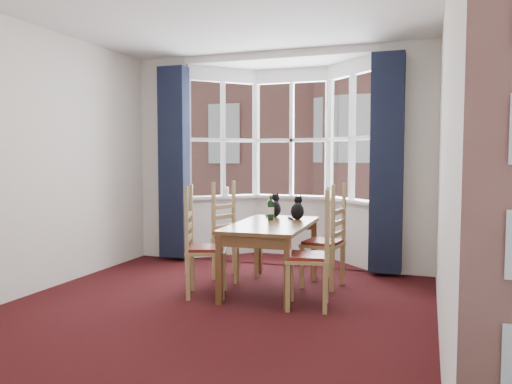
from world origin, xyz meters
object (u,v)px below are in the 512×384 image
at_px(cat_left, 274,208).
at_px(cat_right, 297,210).
at_px(chair_right_far, 331,245).
at_px(chair_right_near, 318,259).
at_px(chair_left_near, 198,250).
at_px(wine_bottle, 271,209).
at_px(candle_tall, 227,191).
at_px(dining_table, 272,231).
at_px(chair_left_far, 230,238).

bearing_deg(cat_left, cat_right, -22.37).
bearing_deg(chair_right_far, chair_right_near, -88.22).
xyz_separation_m(chair_left_near, wine_bottle, (0.56, 0.73, 0.37)).
bearing_deg(candle_tall, cat_left, -44.86).
bearing_deg(wine_bottle, chair_right_near, -46.78).
xyz_separation_m(chair_right_near, wine_bottle, (-0.70, 0.74, 0.37)).
bearing_deg(dining_table, chair_left_near, -144.02).
bearing_deg(wine_bottle, dining_table, -70.74).
distance_m(chair_right_far, cat_left, 0.84).
bearing_deg(dining_table, chair_left_far, 150.76).
relative_size(wine_bottle, candle_tall, 2.23).
distance_m(chair_right_near, cat_right, 1.06).
xyz_separation_m(cat_right, candle_tall, (-1.36, 1.17, 0.10)).
distance_m(chair_left_far, chair_right_far, 1.22).
xyz_separation_m(chair_left_near, chair_right_near, (1.26, -0.02, 0.00)).
bearing_deg(cat_left, chair_right_near, -54.22).
relative_size(cat_left, cat_right, 1.03).
xyz_separation_m(chair_right_far, cat_right, (-0.40, 0.12, 0.36)).
height_order(cat_left, candle_tall, cat_left).
bearing_deg(candle_tall, chair_left_near, -75.56).
distance_m(chair_left_far, chair_right_near, 1.50).
bearing_deg(cat_left, dining_table, -76.18).
distance_m(chair_left_near, cat_right, 1.26).
height_order(dining_table, chair_left_near, chair_left_near).
bearing_deg(cat_right, chair_left_near, -133.16).
distance_m(dining_table, cat_right, 0.49).
relative_size(dining_table, candle_tall, 11.52).
height_order(dining_table, chair_right_near, chair_right_near).
bearing_deg(chair_left_near, chair_right_far, 31.90).
xyz_separation_m(chair_left_far, cat_left, (0.50, 0.19, 0.36)).
distance_m(chair_right_far, wine_bottle, 0.77).
xyz_separation_m(chair_right_near, cat_left, (-0.74, 1.03, 0.36)).
distance_m(chair_left_near, cat_left, 1.19).
relative_size(cat_right, candle_tall, 2.23).
bearing_deg(chair_right_near, cat_right, 115.45).
distance_m(cat_left, cat_right, 0.34).
xyz_separation_m(chair_right_near, chair_right_far, (-0.02, 0.78, 0.00)).
xyz_separation_m(dining_table, wine_bottle, (-0.09, 0.25, 0.21)).
xyz_separation_m(dining_table, chair_right_far, (0.58, 0.30, -0.16)).
xyz_separation_m(chair_left_far, cat_right, (0.81, 0.06, 0.36)).
bearing_deg(cat_right, chair_left_far, -175.79).
bearing_deg(cat_right, cat_left, 157.63).
height_order(chair_right_far, cat_right, cat_right).
bearing_deg(wine_bottle, chair_right_far, 3.55).
distance_m(chair_left_far, candle_tall, 1.42).
xyz_separation_m(cat_left, candle_tall, (-1.04, 1.04, 0.10)).
bearing_deg(chair_left_far, cat_right, 4.21).
height_order(chair_left_near, chair_left_far, same).
xyz_separation_m(dining_table, chair_left_far, (-0.63, 0.35, -0.16)).
relative_size(chair_right_near, cat_left, 3.13).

